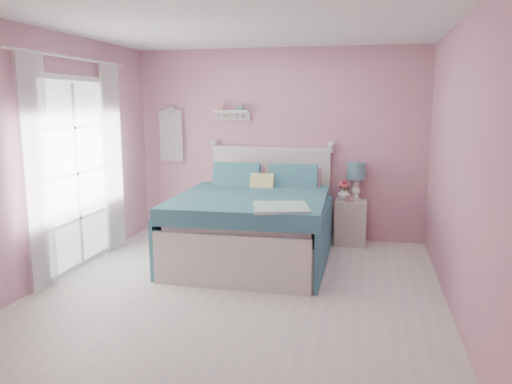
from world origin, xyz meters
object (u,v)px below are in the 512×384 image
at_px(bed, 254,224).
at_px(nightstand, 351,222).
at_px(table_lamp, 356,174).
at_px(vase, 344,193).
at_px(teacup, 350,199).

relative_size(bed, nightstand, 3.72).
xyz_separation_m(table_lamp, vase, (-0.15, -0.09, -0.26)).
bearing_deg(table_lamp, vase, -150.50).
distance_m(nightstand, teacup, 0.35).
bearing_deg(vase, bed, -139.04).
height_order(table_lamp, vase, table_lamp).
bearing_deg(teacup, vase, 121.46).
height_order(nightstand, teacup, teacup).
distance_m(vase, teacup, 0.16).
bearing_deg(nightstand, teacup, -99.19).
bearing_deg(nightstand, vase, 174.14).
height_order(bed, vase, bed).
xyz_separation_m(bed, vase, (1.02, 0.88, 0.26)).
distance_m(nightstand, vase, 0.39).
bearing_deg(vase, nightstand, -5.86).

